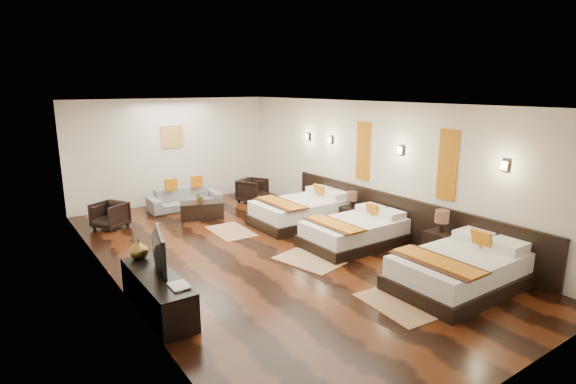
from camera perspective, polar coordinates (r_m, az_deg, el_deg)
floor at (r=8.73m, az=-2.64°, el=-7.63°), size 5.50×9.50×0.01m
ceiling at (r=8.17m, az=-2.85°, el=11.06°), size 5.50×9.50×0.01m
back_wall at (r=12.57m, az=-14.36°, el=5.00°), size 5.50×0.01×2.80m
left_wall at (r=7.30m, az=-21.34°, el=-1.21°), size 0.01×9.50×2.80m
right_wall at (r=10.04m, az=10.70°, el=3.21°), size 0.01×9.50×2.80m
headboard_panel at (r=9.70m, az=13.65°, el=-3.07°), size 0.08×6.60×0.90m
bed_near at (r=7.70m, az=21.01°, el=-9.15°), size 2.23×1.40×0.85m
bed_mid at (r=9.16m, az=8.52°, el=-4.97°), size 2.06×1.30×0.79m
bed_far at (r=10.46m, az=1.86°, el=-2.39°), size 2.24×1.41×0.86m
nightstand_a at (r=8.78m, az=18.66°, el=-5.98°), size 0.47×0.47×0.92m
nightstand_b at (r=10.30m, az=8.04°, el=-2.82°), size 0.41×0.41×0.81m
jute_mat_near at (r=6.96m, az=13.71°, el=-13.65°), size 0.84×1.25×0.01m
jute_mat_mid at (r=8.33m, az=2.59°, el=-8.64°), size 1.01×1.34×0.01m
jute_mat_far at (r=10.01m, az=-7.21°, el=-4.94°), size 0.80×1.23×0.01m
tv_console at (r=6.75m, az=-16.17°, el=-12.15°), size 0.50×1.80×0.55m
tv at (r=6.72m, az=-16.60°, el=-7.18°), size 0.36×0.96×0.55m
book at (r=6.15m, az=-14.64°, el=-11.66°), size 0.24×0.32×0.03m
figurine at (r=7.26m, az=-18.35°, el=-6.80°), size 0.31×0.31×0.31m
sofa at (r=11.98m, az=-12.90°, el=-0.83°), size 1.86×0.77×0.54m
armchair_left at (r=10.83m, az=-21.60°, el=-2.76°), size 0.88×0.88×0.59m
armchair_right at (r=12.42m, az=-4.51°, el=0.21°), size 0.94×0.95×0.64m
coffee_table at (r=11.06m, az=-10.83°, el=-2.26°), size 1.11×0.80×0.40m
table_plant at (r=10.95m, az=-11.05°, el=-0.62°), size 0.28×0.25×0.27m
orange_panel_a at (r=8.77m, az=19.53°, el=3.23°), size 0.04×0.40×1.30m
orange_panel_b at (r=10.19m, az=9.49°, el=5.11°), size 0.04×0.40×1.30m
sconce_near at (r=8.14m, az=25.76°, el=3.03°), size 0.07×0.12×0.18m
sconce_mid at (r=9.40m, az=14.09°, el=5.15°), size 0.07×0.12×0.18m
sconce_far at (r=10.97m, az=5.41°, el=6.58°), size 0.07×0.12×0.18m
sconce_lounge at (r=11.66m, az=2.55°, el=7.02°), size 0.07×0.12×0.18m
gold_artwork at (r=12.50m, az=-14.43°, el=6.81°), size 0.60×0.04×0.60m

